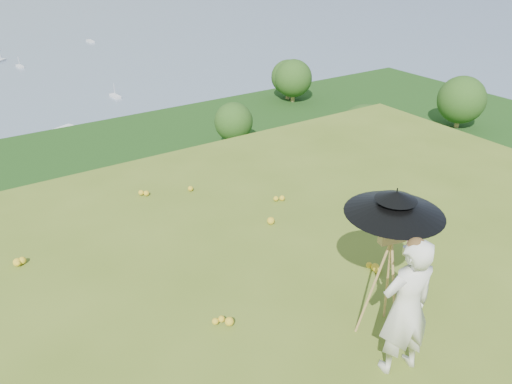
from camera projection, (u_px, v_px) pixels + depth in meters
ground at (392, 324)px, 6.55m from camera, size 14.00×14.00×0.00m
forest_slope at (66, 346)px, 45.80m from camera, size 140.00×56.00×22.00m
shoreline_tier at (6, 224)px, 78.69m from camera, size 170.00×28.00×8.00m
slope_trees at (35, 213)px, 39.39m from camera, size 110.00×50.00×6.00m
wildflowers at (378, 310)px, 6.70m from camera, size 10.00×10.50×0.12m
painter at (406, 307)px, 5.50m from camera, size 0.73×0.56×1.78m
field_easel at (386, 277)px, 6.07m from camera, size 0.78×0.78×1.69m
sun_umbrella at (394, 214)px, 5.69m from camera, size 1.40×1.40×0.66m
painter_cap at (417, 243)px, 5.12m from camera, size 0.27×0.30×0.10m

